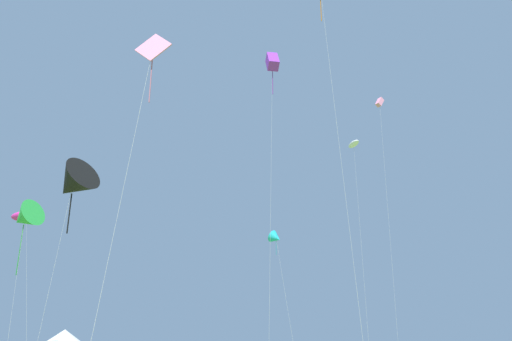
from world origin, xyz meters
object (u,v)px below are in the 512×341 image
object	(u,v)px
kite_black_delta	(73,184)
kite_pink_diamond	(152,53)
kite_purple_box	(272,62)
kite_cyan_delta	(276,238)
kite_pink_box	(380,104)
kite_magenta_parafoil	(27,216)
kite_white_parafoil	(354,144)
festival_tent_left	(64,341)
kite_green_delta	(25,217)

from	to	relation	value
kite_black_delta	kite_pink_diamond	distance (m)	14.68
kite_black_delta	kite_purple_box	bearing A→B (deg)	33.57
kite_cyan_delta	kite_pink_box	bearing A→B (deg)	20.92
kite_pink_box	kite_purple_box	bearing A→B (deg)	-142.32
kite_magenta_parafoil	kite_pink_diamond	distance (m)	36.57
kite_magenta_parafoil	kite_white_parafoil	xyz separation A→B (m)	(37.92, 1.63, 11.07)
kite_purple_box	festival_tent_left	bearing A→B (deg)	136.32
kite_magenta_parafoil	kite_pink_box	world-z (taller)	kite_pink_box
kite_cyan_delta	kite_pink_diamond	bearing A→B (deg)	-110.76
kite_pink_diamond	kite_white_parafoil	bearing A→B (deg)	56.87
kite_green_delta	kite_magenta_parafoil	bearing A→B (deg)	106.48
kite_cyan_delta	kite_pink_diamond	size ratio (longest dim) A/B	0.79
kite_purple_box	kite_green_delta	bearing A→B (deg)	-179.67
kite_black_delta	kite_cyan_delta	bearing A→B (deg)	45.59
kite_green_delta	festival_tent_left	world-z (taller)	kite_green_delta
kite_black_delta	kite_green_delta	bearing A→B (deg)	120.23
kite_white_parafoil	kite_green_delta	bearing A→B (deg)	-162.40
kite_pink_diamond	kite_green_delta	bearing A→B (deg)	117.41
kite_magenta_parafoil	kite_purple_box	bearing A→B (deg)	-20.18
kite_white_parafoil	festival_tent_left	world-z (taller)	kite_white_parafoil
kite_white_parafoil	kite_pink_diamond	size ratio (longest dim) A/B	1.55
kite_pink_diamond	kite_pink_box	bearing A→B (deg)	53.33
kite_white_parafoil	kite_pink_diamond	bearing A→B (deg)	-123.13
kite_pink_box	kite_black_delta	xyz separation A→B (m)	(-33.89, -24.39, -20.56)
kite_pink_box	kite_cyan_delta	xyz separation A→B (m)	(-15.98, -6.11, -20.45)
kite_black_delta	kite_white_parafoil	xyz separation A→B (m)	(28.83, 21.90, 13.23)
kite_magenta_parafoil	kite_cyan_delta	distance (m)	27.14
kite_magenta_parafoil	kite_black_delta	distance (m)	22.32
kite_pink_box	kite_purple_box	distance (m)	22.26
kite_cyan_delta	kite_pink_diamond	xyz separation A→B (m)	(-11.86, -31.28, 2.99)
kite_green_delta	kite_purple_box	world-z (taller)	kite_purple_box
kite_pink_box	kite_pink_diamond	distance (m)	49.78
kite_black_delta	kite_pink_diamond	size ratio (longest dim) A/B	0.84
kite_green_delta	kite_white_parafoil	size ratio (longest dim) A/B	0.53
kite_white_parafoil	kite_pink_diamond	world-z (taller)	kite_white_parafoil
kite_pink_box	festival_tent_left	xyz separation A→B (m)	(-40.23, 8.25, -31.21)
kite_pink_box	kite_green_delta	size ratio (longest dim) A/B	2.46
kite_white_parafoil	kite_black_delta	bearing A→B (deg)	-142.78
kite_cyan_delta	festival_tent_left	size ratio (longest dim) A/B	2.82
kite_black_delta	kite_white_parafoil	size ratio (longest dim) A/B	0.54
kite_black_delta	kite_white_parafoil	bearing A→B (deg)	37.22
kite_pink_box	kite_pink_diamond	size ratio (longest dim) A/B	2.02
kite_black_delta	festival_tent_left	world-z (taller)	kite_black_delta
kite_magenta_parafoil	festival_tent_left	world-z (taller)	kite_magenta_parafoil
kite_purple_box	festival_tent_left	size ratio (longest dim) A/B	6.62
kite_black_delta	kite_white_parafoil	distance (m)	38.55
kite_pink_box	kite_cyan_delta	size ratio (longest dim) A/B	2.54
kite_black_delta	kite_cyan_delta	world-z (taller)	kite_black_delta
kite_pink_diamond	kite_cyan_delta	bearing A→B (deg)	69.24
kite_black_delta	kite_pink_diamond	world-z (taller)	kite_pink_diamond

